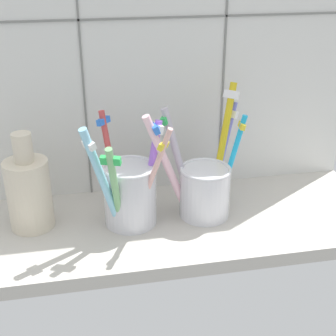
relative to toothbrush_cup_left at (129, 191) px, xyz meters
The scene contains 5 objects.
counter_slab 8.32cm from the toothbrush_cup_left, ahead, with size 64.00×22.00×2.00cm, color #BCB7AD.
tile_wall_back 19.98cm from the toothbrush_cup_left, 64.04° to the left, with size 64.00×2.20×45.00cm.
toothbrush_cup_left is the anchor object (origin of this frame).
toothbrush_cup_right 11.06cm from the toothbrush_cup_left, ahead, with size 15.17×10.15×18.48cm.
ceramic_vase 13.89cm from the toothbrush_cup_left, behind, with size 6.13×6.13×14.15cm.
Camera 1 is at (-11.51, -58.75, 39.00)cm, focal length 51.22 mm.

